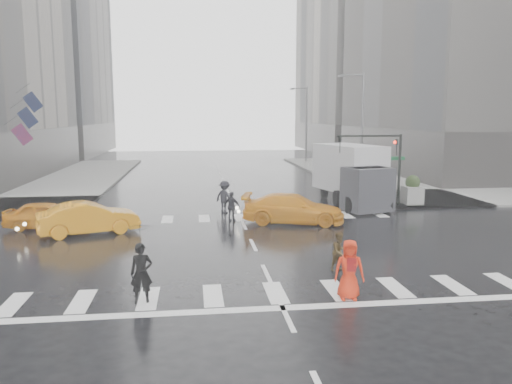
{
  "coord_description": "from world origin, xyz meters",
  "views": [
    {
      "loc": [
        -2.53,
        -21.08,
        5.61
      ],
      "look_at": [
        0.38,
        2.0,
        2.04
      ],
      "focal_mm": 35.0,
      "sensor_mm": 36.0,
      "label": 1
    }
  ],
  "objects": [
    {
      "name": "flag_cluster",
      "position": [
        -15.08,
        18.5,
        5.64
      ],
      "size": [
        2.87,
        3.06,
        4.69
      ],
      "color": "#59595B",
      "rests_on": "ground"
    },
    {
      "name": "pedestrian_brown",
      "position": [
        2.7,
        -4.0,
        0.71
      ],
      "size": [
        0.85,
        0.77,
        1.43
      ],
      "primitive_type": "imported",
      "rotation": [
        0.0,
        0.0,
        0.4
      ],
      "color": "#453418",
      "rests_on": "ground"
    },
    {
      "name": "planter_west",
      "position": [
        7.0,
        8.2,
        0.98
      ],
      "size": [
        1.1,
        1.1,
        1.8
      ],
      "color": "gray",
      "rests_on": "ground"
    },
    {
      "name": "building_ne_far",
      "position": [
        29.0,
        56.0,
        16.27
      ],
      "size": [
        26.05,
        26.05,
        36.0
      ],
      "color": "#A49C8F",
      "rests_on": "ground"
    },
    {
      "name": "box_truck",
      "position": [
        7.5,
        9.14,
        2.0
      ],
      "size": [
        2.64,
        7.04,
        3.74
      ],
      "rotation": [
        0.0,
        0.0,
        0.27
      ],
      "color": "#BCBCBE",
      "rests_on": "ground"
    },
    {
      "name": "planter_east",
      "position": [
        11.0,
        8.2,
        0.98
      ],
      "size": [
        1.1,
        1.1,
        1.8
      ],
      "color": "gray",
      "rests_on": "ground"
    },
    {
      "name": "pedestrian_orange",
      "position": [
        2.16,
        -6.8,
        0.94
      ],
      "size": [
        1.0,
        0.74,
        1.87
      ],
      "rotation": [
        0.0,
        0.0,
        -0.17
      ],
      "color": "red",
      "rests_on": "ground"
    },
    {
      "name": "taxi_mid",
      "position": [
        -7.55,
        3.04,
        0.77
      ],
      "size": [
        4.93,
        3.04,
        1.53
      ],
      "primitive_type": "imported",
      "rotation": [
        0.0,
        0.0,
        1.9
      ],
      "color": "orange",
      "rests_on": "ground"
    },
    {
      "name": "planter_mid",
      "position": [
        9.0,
        8.2,
        0.98
      ],
      "size": [
        1.1,
        1.1,
        1.8
      ],
      "color": "gray",
      "rests_on": "ground"
    },
    {
      "name": "pedestrian_far_b",
      "position": [
        -0.78,
        7.44,
        0.94
      ],
      "size": [
        1.35,
        1.31,
        1.88
      ],
      "primitive_type": "imported",
      "rotation": [
        0.0,
        0.0,
        2.41
      ],
      "color": "black",
      "rests_on": "ground"
    },
    {
      "name": "street_lamp_far",
      "position": [
        10.87,
        38.0,
        4.95
      ],
      "size": [
        2.15,
        0.22,
        9.0
      ],
      "color": "#59595B",
      "rests_on": "ground"
    },
    {
      "name": "taxi_front",
      "position": [
        -9.86,
        4.49,
        0.69
      ],
      "size": [
        4.09,
        1.8,
        1.37
      ],
      "primitive_type": "imported",
      "rotation": [
        0.0,
        0.0,
        1.53
      ],
      "color": "orange",
      "rests_on": "ground"
    },
    {
      "name": "taxi_rear",
      "position": [
        2.63,
        4.22,
        0.77
      ],
      "size": [
        5.09,
        3.28,
        1.54
      ],
      "primitive_type": "imported",
      "rotation": [
        0.0,
        0.0,
        1.32
      ],
      "color": "orange",
      "rests_on": "ground"
    },
    {
      "name": "ground",
      "position": [
        0.0,
        0.0,
        0.0
      ],
      "size": [
        120.0,
        120.0,
        0.0
      ],
      "primitive_type": "plane",
      "color": "black",
      "rests_on": "ground"
    },
    {
      "name": "sidewalk_ne",
      "position": [
        19.5,
        17.5,
        0.07
      ],
      "size": [
        35.0,
        35.0,
        0.15
      ],
      "primitive_type": "cube",
      "color": "gray",
      "rests_on": "ground"
    },
    {
      "name": "street_lamp_near",
      "position": [
        10.87,
        18.0,
        4.95
      ],
      "size": [
        2.15,
        0.22,
        9.0
      ],
      "color": "#59595B",
      "rests_on": "ground"
    },
    {
      "name": "pedestrian_black",
      "position": [
        -4.15,
        -6.3,
        1.57
      ],
      "size": [
        1.04,
        1.06,
        2.43
      ],
      "rotation": [
        0.0,
        0.0,
        0.09
      ],
      "color": "black",
      "rests_on": "ground"
    },
    {
      "name": "road_markings",
      "position": [
        0.0,
        0.0,
        0.01
      ],
      "size": [
        18.0,
        48.0,
        0.01
      ],
      "primitive_type": null,
      "color": "silver",
      "rests_on": "ground"
    },
    {
      "name": "building_nw_far",
      "position": [
        -29.0,
        56.0,
        20.19
      ],
      "size": [
        26.05,
        26.05,
        44.0
      ],
      "color": "slate",
      "rests_on": "ground"
    },
    {
      "name": "traffic_signal_pole",
      "position": [
        9.01,
        8.01,
        3.22
      ],
      "size": [
        4.45,
        0.42,
        4.5
      ],
      "color": "black",
      "rests_on": "ground"
    },
    {
      "name": "pedestrian_far_a",
      "position": [
        -0.55,
        5.0,
        0.8
      ],
      "size": [
        1.1,
        0.95,
        1.6
      ],
      "primitive_type": "imported",
      "rotation": [
        0.0,
        0.0,
        2.65
      ],
      "color": "black",
      "rests_on": "ground"
    }
  ]
}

